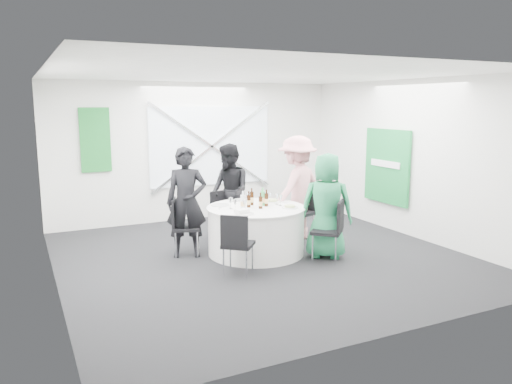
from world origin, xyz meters
name	(u,v)px	position (x,y,z in m)	size (l,w,h in m)	color
floor	(262,257)	(0.00, 0.00, 0.00)	(6.00, 6.00, 0.00)	black
ceiling	(262,74)	(0.00, 0.00, 2.80)	(6.00, 6.00, 0.00)	silver
wall_back	(197,151)	(0.00, 3.00, 1.40)	(6.00, 6.00, 0.00)	silver
wall_front	(397,203)	(0.00, -3.00, 1.40)	(6.00, 6.00, 0.00)	silver
wall_left	(49,181)	(-3.00, 0.00, 1.40)	(6.00, 6.00, 0.00)	silver
wall_right	(412,159)	(3.00, 0.00, 1.40)	(6.00, 6.00, 0.00)	silver
window_panel	(211,146)	(0.30, 2.96, 1.50)	(2.60, 0.03, 1.60)	silver
window_brace_a	(212,146)	(0.30, 2.92, 1.50)	(0.05, 0.05, 3.16)	silver
window_brace_b	(212,146)	(0.30, 2.92, 1.50)	(0.05, 0.05, 3.16)	silver
green_banner	(95,140)	(-2.00, 2.95, 1.70)	(0.55, 0.04, 1.20)	#135F24
green_sign	(387,166)	(2.94, 0.60, 1.20)	(0.05, 1.20, 1.40)	#178038
banquet_table	(256,230)	(0.00, 0.20, 0.38)	(1.56, 1.56, 0.76)	white
chair_back	(223,212)	(-0.16, 1.20, 0.50)	(0.45, 0.46, 0.86)	black
chair_back_left	(181,222)	(-1.09, 0.63, 0.53)	(0.54, 0.54, 0.91)	black
chair_back_right	(303,206)	(1.13, 0.64, 0.59)	(0.59, 0.58, 0.99)	black
chair_front_right	(332,226)	(0.87, -0.66, 0.55)	(0.60, 0.60, 0.94)	black
chair_front_left	(237,240)	(-0.71, -0.65, 0.52)	(0.57, 0.57, 0.89)	black
person_man_back_left	(187,202)	(-1.03, 0.55, 0.86)	(0.63, 0.41, 1.72)	black
person_man_back	(229,192)	(-0.03, 1.22, 0.84)	(0.82, 0.45, 1.69)	black
person_woman_pink	(297,188)	(1.03, 0.67, 0.91)	(1.18, 0.55, 1.83)	pink
person_woman_green	(327,206)	(0.90, -0.44, 0.82)	(0.80, 0.52, 1.64)	#238150
plate_back	(243,201)	(0.01, 0.71, 0.77)	(0.25, 0.25, 0.01)	silver
plate_back_left	(220,205)	(-0.47, 0.55, 0.77)	(0.29, 0.29, 0.01)	silver
plate_back_right	(273,201)	(0.43, 0.46, 0.78)	(0.27, 0.27, 0.04)	silver
plate_front_right	(290,207)	(0.45, -0.09, 0.78)	(0.25, 0.25, 0.04)	silver
plate_front_left	(245,214)	(-0.38, -0.19, 0.77)	(0.27, 0.27, 0.01)	silver
napkin	(242,211)	(-0.41, -0.17, 0.80)	(0.20, 0.13, 0.06)	white
beer_bottle_a	(249,201)	(-0.11, 0.23, 0.86)	(0.06, 0.06, 0.26)	#341909
beer_bottle_b	(252,198)	(0.00, 0.36, 0.87)	(0.06, 0.06, 0.28)	#341909
beer_bottle_c	(266,200)	(0.17, 0.18, 0.86)	(0.06, 0.06, 0.27)	#341909
beer_bottle_d	(261,203)	(0.01, 0.05, 0.86)	(0.06, 0.06, 0.26)	#341909
green_water_bottle	(263,199)	(0.15, 0.26, 0.87)	(0.08, 0.08, 0.29)	#43B056
clear_water_bottle	(243,202)	(-0.26, 0.13, 0.87)	(0.08, 0.08, 0.29)	silver
wine_glass_a	(277,197)	(0.40, 0.25, 0.88)	(0.07, 0.07, 0.17)	white
wine_glass_b	(231,201)	(-0.40, 0.27, 0.88)	(0.07, 0.07, 0.17)	white
wine_glass_c	(245,203)	(-0.29, 0.00, 0.88)	(0.07, 0.07, 0.17)	white
wine_glass_d	(235,202)	(-0.39, 0.12, 0.88)	(0.07, 0.07, 0.17)	white
wine_glass_e	(280,198)	(0.40, 0.13, 0.88)	(0.07, 0.07, 0.17)	white
wine_glass_f	(248,196)	(0.01, 0.54, 0.88)	(0.07, 0.07, 0.17)	white
wine_glass_g	(270,195)	(0.35, 0.39, 0.88)	(0.07, 0.07, 0.17)	white
fork_a	(222,204)	(-0.41, 0.61, 0.76)	(0.01, 0.15, 0.01)	silver
knife_a	(220,208)	(-0.56, 0.34, 0.76)	(0.01, 0.15, 0.01)	silver
fork_b	(284,202)	(0.56, 0.32, 0.76)	(0.01, 0.15, 0.01)	silver
knife_b	(263,200)	(0.35, 0.65, 0.76)	(0.01, 0.15, 0.01)	silver
fork_c	(250,200)	(0.15, 0.76, 0.76)	(0.01, 0.15, 0.01)	silver
knife_c	(233,201)	(-0.15, 0.75, 0.76)	(0.01, 0.15, 0.01)	silver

